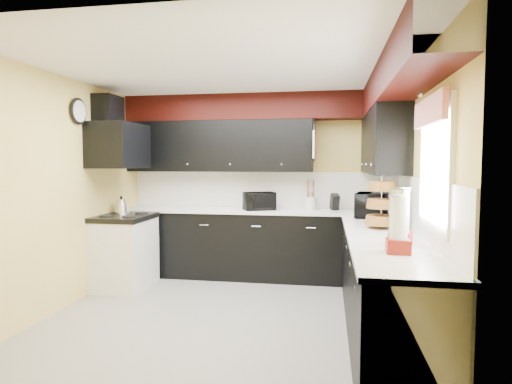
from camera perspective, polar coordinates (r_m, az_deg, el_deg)
ground at (r=4.60m, az=-3.83°, el=-16.08°), size 3.60×3.60×0.00m
wall_back at (r=6.10m, az=0.04°, el=0.90°), size 3.60×0.06×2.50m
wall_right at (r=4.29m, az=20.18°, el=-0.65°), size 0.06×3.60×2.50m
wall_left at (r=5.07m, az=-24.12°, el=-0.08°), size 0.06×3.60×2.50m
ceiling at (r=4.42m, az=-3.99°, el=16.02°), size 3.60×3.60×0.06m
cab_back at (r=5.90m, az=-0.44°, el=-7.03°), size 3.60×0.60×0.90m
cab_right at (r=4.09m, az=16.46°, el=-12.19°), size 0.60×3.00×0.90m
counter_back at (r=5.83m, az=-0.45°, el=-2.49°), size 3.62×0.64×0.04m
counter_right at (r=3.99m, az=16.60°, el=-5.68°), size 0.64×3.02×0.04m
splash_back at (r=6.09m, az=0.03°, el=0.33°), size 3.60×0.02×0.50m
splash_right at (r=4.29m, az=20.03°, el=-1.45°), size 0.02×3.60×0.50m
upper_back at (r=6.02m, az=-4.96°, el=6.09°), size 2.60×0.35×0.70m
upper_right at (r=5.14m, az=16.55°, el=6.29°), size 0.35×1.80×0.70m
soffit_back at (r=5.96m, az=-0.25°, el=11.19°), size 3.60×0.36×0.35m
soffit_right at (r=4.14m, az=18.49°, el=14.18°), size 0.36×3.24×0.35m
stove at (r=5.67m, az=-17.08°, el=-7.87°), size 0.60×0.75×0.86m
cooktop at (r=5.59m, az=-17.17°, el=-3.26°), size 0.62×0.77×0.06m
hood at (r=5.58m, az=-17.83°, el=5.87°), size 0.50×0.78×0.55m
hood_duct at (r=5.67m, az=-19.10°, el=10.07°), size 0.24×0.40×0.40m
window at (r=3.39m, az=22.84°, el=3.19°), size 0.03×0.86×0.96m
valance at (r=3.40m, az=22.11°, el=9.97°), size 0.04×0.88×0.20m
pan_top at (r=5.77m, az=7.76°, el=8.14°), size 0.03×0.22×0.40m
pan_mid at (r=5.63m, az=7.69°, el=5.70°), size 0.03×0.28×0.46m
pan_low at (r=5.89m, az=7.78°, el=5.33°), size 0.03×0.24×0.42m
cut_board at (r=5.51m, az=7.76°, el=6.26°), size 0.03×0.26×0.35m
baskets at (r=4.30m, az=16.37°, el=-1.49°), size 0.27×0.27×0.50m
clock at (r=5.28m, az=-22.60°, el=9.90°), size 0.03×0.30×0.30m
deco_plate at (r=3.98m, az=21.05°, el=13.43°), size 0.03×0.24×0.24m
toaster_oven at (r=5.74m, az=0.46°, el=-1.22°), size 0.51×0.47×0.23m
microwave at (r=5.15m, az=15.20°, el=-1.69°), size 0.43×0.57×0.28m
utensil_crock at (r=5.79m, az=7.29°, el=-1.51°), size 0.19×0.19×0.17m
knife_block at (r=5.80m, az=10.45°, el=-1.34°), size 0.13×0.15×0.21m
kettle at (r=5.82m, az=-17.50°, el=-1.82°), size 0.23×0.23×0.18m
dispenser_a at (r=3.47m, az=18.74°, el=-3.22°), size 0.20×0.20×0.43m
dispenser_b at (r=3.16m, az=18.47°, el=-3.87°), size 0.17×0.17×0.44m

